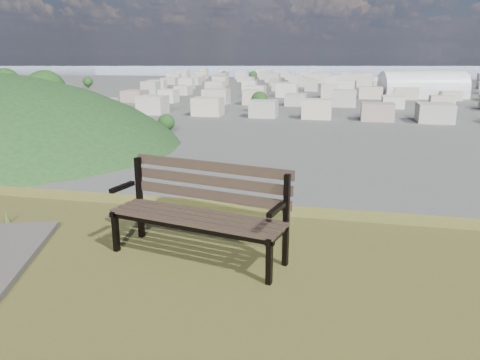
# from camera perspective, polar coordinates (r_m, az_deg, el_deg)

# --- Properties ---
(park_bench) EXTENTS (1.89, 0.96, 0.95)m
(park_bench) POSITION_cam_1_polar(r_m,az_deg,el_deg) (4.77, -4.73, -3.13)
(park_bench) COLOR #3A2D21
(park_bench) RESTS_ON hilltop_mesa
(arena) EXTENTS (54.25, 32.44, 21.41)m
(arena) POSITION_cam_1_polar(r_m,az_deg,el_deg) (317.37, 21.32, 10.23)
(arena) COLOR silver
(arena) RESTS_ON ground
(city_blocks) EXTENTS (395.00, 361.00, 7.00)m
(city_blocks) POSITION_cam_1_polar(r_m,az_deg,el_deg) (396.82, 12.84, 11.45)
(city_blocks) COLOR beige
(city_blocks) RESTS_ON ground
(city_trees) EXTENTS (406.52, 387.20, 9.98)m
(city_trees) POSITION_cam_1_polar(r_m,az_deg,el_deg) (322.53, 8.03, 11.13)
(city_trees) COLOR #35271A
(city_trees) RESTS_ON ground
(bay_water) EXTENTS (2400.00, 700.00, 0.12)m
(bay_water) POSITION_cam_1_polar(r_m,az_deg,el_deg) (902.08, 12.95, 13.13)
(bay_water) COLOR #8191A4
(bay_water) RESTS_ON ground
(far_hills) EXTENTS (2050.00, 340.00, 60.00)m
(far_hills) POSITION_cam_1_polar(r_m,az_deg,el_deg) (1405.93, 10.49, 14.92)
(far_hills) COLOR #A3B2CA
(far_hills) RESTS_ON ground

